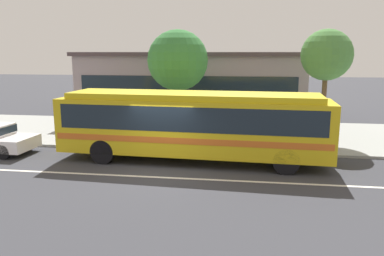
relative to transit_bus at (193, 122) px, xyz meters
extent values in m
plane|color=#36373D|center=(-1.06, -1.53, -1.67)|extent=(120.00, 120.00, 0.00)
cube|color=#979A95|center=(-1.06, 5.35, -1.61)|extent=(60.00, 8.00, 0.12)
cube|color=silver|center=(-1.06, -2.33, -1.66)|extent=(56.00, 0.16, 0.01)
cube|color=gold|center=(-0.02, 0.00, -0.14)|extent=(11.16, 3.05, 2.20)
cube|color=gold|center=(-0.02, 0.00, 1.08)|extent=(10.26, 2.70, 0.24)
cube|color=#19232D|center=(-0.02, 0.00, 0.30)|extent=(10.50, 3.04, 0.97)
cube|color=#CA5F1D|center=(-0.02, 0.00, -0.54)|extent=(10.94, 3.06, 0.24)
cube|color=#19232D|center=(5.45, -0.27, 0.30)|extent=(0.23, 2.20, 1.05)
cylinder|color=black|center=(3.79, 0.92, -1.17)|extent=(1.01, 0.33, 1.00)
cylinder|color=black|center=(3.68, -1.30, -1.17)|extent=(1.01, 0.33, 1.00)
cylinder|color=black|center=(-3.49, 1.29, -1.17)|extent=(1.01, 0.33, 1.00)
cylinder|color=black|center=(-3.60, -0.93, -1.17)|extent=(1.01, 0.33, 1.00)
cylinder|color=black|center=(-7.95, 0.70, -1.35)|extent=(0.65, 0.25, 0.64)
cylinder|color=black|center=(-8.02, -0.91, -1.35)|extent=(0.65, 0.25, 0.64)
cylinder|color=#262B49|center=(2.62, 2.14, -1.11)|extent=(0.14, 0.14, 0.88)
cylinder|color=#262B49|center=(2.54, 2.28, -1.11)|extent=(0.14, 0.14, 0.88)
cylinder|color=#454446|center=(2.58, 2.21, -0.37)|extent=(0.46, 0.46, 0.59)
sphere|color=#B6B588|center=(2.58, 2.21, 0.04)|extent=(0.23, 0.23, 0.23)
cylinder|color=#706959|center=(4.52, 1.83, -1.11)|extent=(0.14, 0.14, 0.87)
cylinder|color=#706959|center=(4.66, 1.91, -1.11)|extent=(0.14, 0.14, 0.87)
cylinder|color=#9F459B|center=(4.59, 1.87, -0.38)|extent=(0.47, 0.47, 0.61)
sphere|color=#E39078|center=(4.59, 1.87, 0.03)|extent=(0.20, 0.20, 0.20)
cylinder|color=#23314E|center=(-4.10, 2.95, -1.14)|extent=(0.14, 0.14, 0.81)
cylinder|color=#23314E|center=(-3.95, 2.88, -1.14)|extent=(0.14, 0.14, 0.81)
cylinder|color=#A245A0|center=(-4.02, 2.91, -0.42)|extent=(0.46, 0.46, 0.63)
sphere|color=tan|center=(-4.02, 2.91, 0.00)|extent=(0.20, 0.20, 0.20)
cylinder|color=gray|center=(5.28, 1.69, -0.40)|extent=(0.08, 0.08, 2.29)
cube|color=yellow|center=(5.28, 1.69, 0.54)|extent=(0.17, 0.43, 0.56)
cylinder|color=brown|center=(-1.40, 4.30, -0.11)|extent=(0.35, 0.35, 2.86)
sphere|color=#357839|center=(-1.40, 4.30, 2.41)|extent=(3.12, 3.12, 3.12)
cylinder|color=brown|center=(6.00, 4.53, 0.13)|extent=(0.24, 0.24, 3.36)
sphere|color=#49823E|center=(6.00, 4.53, 2.69)|extent=(2.52, 2.52, 2.52)
cube|color=gray|center=(-1.45, 11.12, 0.46)|extent=(14.15, 7.94, 4.25)
cube|color=#19232D|center=(-1.45, 7.13, 0.67)|extent=(13.02, 0.04, 1.53)
cube|color=#45373C|center=(-1.45, 11.12, 2.71)|extent=(14.55, 8.34, 0.24)
camera|label=1|loc=(2.16, -15.36, 2.81)|focal=35.80mm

